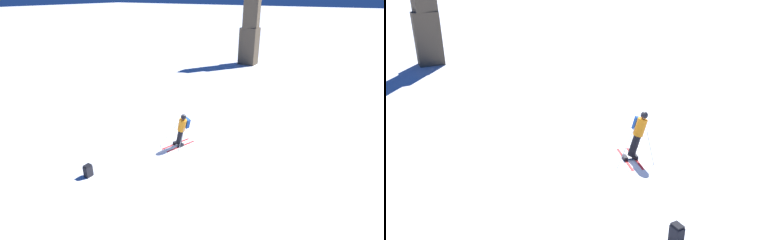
# 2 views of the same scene
# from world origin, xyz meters

# --- Properties ---
(ground_plane) EXTENTS (300.00, 300.00, 0.00)m
(ground_plane) POSITION_xyz_m (0.00, 0.00, 0.00)
(ground_plane) COLOR white
(skier) EXTENTS (1.35, 1.67, 1.71)m
(skier) POSITION_xyz_m (0.58, -0.04, 0.93)
(skier) COLOR red
(skier) RESTS_ON ground
(rock_pillar) EXTENTS (1.62, 1.42, 9.92)m
(rock_pillar) POSITION_xyz_m (-3.35, 17.84, 4.16)
(rock_pillar) COLOR brown
(rock_pillar) RESTS_ON ground
(spare_backpack) EXTENTS (0.23, 0.30, 0.50)m
(spare_backpack) POSITION_xyz_m (-1.20, -3.94, 0.24)
(spare_backpack) COLOR black
(spare_backpack) RESTS_ON ground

